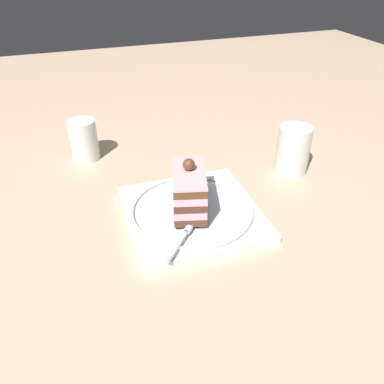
% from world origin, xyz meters
% --- Properties ---
extents(ground_plane, '(2.40, 2.40, 0.00)m').
position_xyz_m(ground_plane, '(0.00, 0.00, 0.00)').
color(ground_plane, '#CEB08E').
extents(dessert_plate, '(0.22, 0.22, 0.02)m').
position_xyz_m(dessert_plate, '(0.02, 0.01, 0.01)').
color(dessert_plate, white).
rests_on(dessert_plate, ground_plane).
extents(cake_slice, '(0.12, 0.08, 0.09)m').
position_xyz_m(cake_slice, '(0.01, 0.01, 0.06)').
color(cake_slice, brown).
rests_on(cake_slice, dessert_plate).
extents(fork, '(0.09, 0.08, 0.00)m').
position_xyz_m(fork, '(0.09, -0.03, 0.02)').
color(fork, silver).
rests_on(fork, dessert_plate).
extents(drink_glass_near, '(0.06, 0.06, 0.10)m').
position_xyz_m(drink_glass_near, '(-0.06, 0.25, 0.04)').
color(drink_glass_near, white).
rests_on(drink_glass_near, ground_plane).
extents(drink_glass_far, '(0.06, 0.06, 0.09)m').
position_xyz_m(drink_glass_far, '(-0.25, -0.14, 0.04)').
color(drink_glass_far, white).
rests_on(drink_glass_far, ground_plane).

